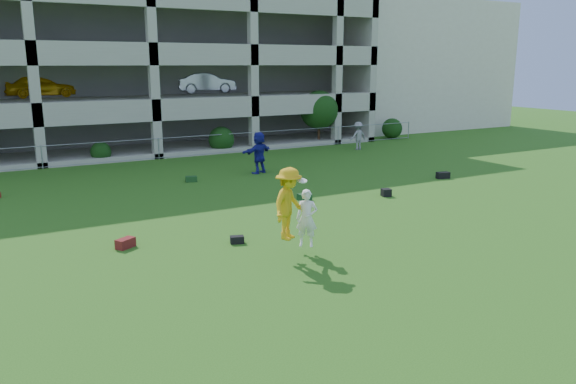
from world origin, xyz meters
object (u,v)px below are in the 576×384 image
frisbee_contest (292,206)px  parking_garage (116,51)px  bystander_d (259,153)px  crate_d (386,193)px  stucco_building (386,66)px  bystander_f (358,136)px

frisbee_contest → parking_garage: parking_garage is taller
bystander_d → crate_d: bearing=86.4°
stucco_building → crate_d: stucco_building is taller
crate_d → frisbee_contest: size_ratio=0.15×
stucco_building → bystander_d: (-19.93, -15.37, -4.00)m
crate_d → bystander_f: bearing=59.1°
bystander_d → frisbee_contest: frisbee_contest is taller
bystander_f → frisbee_contest: bearing=49.0°
bystander_d → bystander_f: bearing=-178.0°
bystander_d → parking_garage: 16.17m
stucco_building → parking_garage: 23.03m
bystander_d → bystander_f: bystander_d is taller
stucco_building → bystander_d: bearing=-142.4°
bystander_d → frisbee_contest: (-4.66, -11.44, 0.47)m
frisbee_contest → bystander_f: bearing=48.9°
bystander_f → crate_d: bystander_f is taller
frisbee_contest → stucco_building: bearing=47.5°
stucco_building → bystander_f: stucco_building is taller
stucco_building → bystander_d: stucco_building is taller
crate_d → bystander_d: bearing=108.4°
stucco_building → bystander_d: 25.49m
bystander_f → crate_d: size_ratio=4.89×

